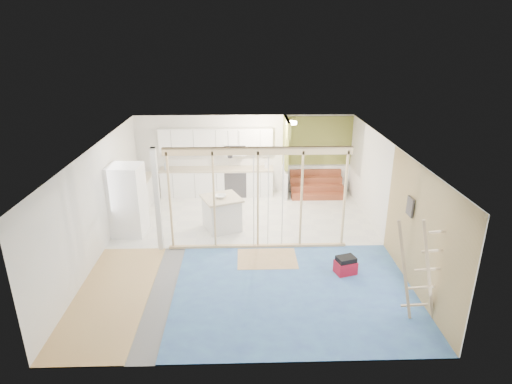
{
  "coord_description": "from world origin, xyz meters",
  "views": [
    {
      "loc": [
        -0.04,
        -9.53,
        5.06
      ],
      "look_at": [
        0.27,
        0.6,
        1.26
      ],
      "focal_mm": 30.0,
      "sensor_mm": 36.0,
      "label": 1
    }
  ],
  "objects_px": {
    "fridge": "(128,200)",
    "ladder": "(420,270)",
    "toolbox": "(346,266)",
    "island": "(222,214)"
  },
  "relations": [
    {
      "from": "toolbox",
      "to": "ladder",
      "type": "relative_size",
      "value": 0.26
    },
    {
      "from": "toolbox",
      "to": "ladder",
      "type": "bearing_deg",
      "value": -76.57
    },
    {
      "from": "fridge",
      "to": "island",
      "type": "bearing_deg",
      "value": 8.64
    },
    {
      "from": "fridge",
      "to": "island",
      "type": "distance_m",
      "value": 2.48
    },
    {
      "from": "fridge",
      "to": "ladder",
      "type": "xyz_separation_m",
      "value": [
        6.19,
        -3.79,
        0.06
      ]
    },
    {
      "from": "island",
      "to": "ladder",
      "type": "relative_size",
      "value": 0.63
    },
    {
      "from": "fridge",
      "to": "island",
      "type": "xyz_separation_m",
      "value": [
        2.42,
        0.19,
        -0.49
      ]
    },
    {
      "from": "toolbox",
      "to": "ladder",
      "type": "xyz_separation_m",
      "value": [
        0.93,
        -1.59,
        0.82
      ]
    },
    {
      "from": "fridge",
      "to": "toolbox",
      "type": "distance_m",
      "value": 5.75
    },
    {
      "from": "island",
      "to": "ladder",
      "type": "bearing_deg",
      "value": -68.68
    }
  ]
}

